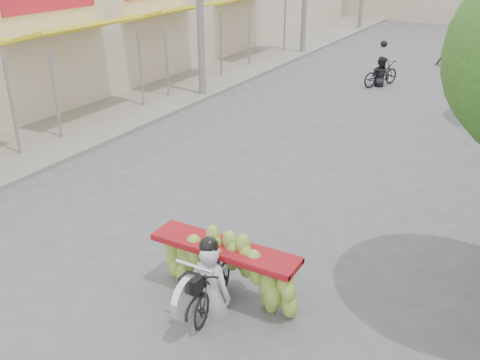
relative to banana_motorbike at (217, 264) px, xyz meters
name	(u,v)px	position (x,y,z in m)	size (l,w,h in m)	color
ground	(54,359)	(-1.30, -2.08, -0.73)	(120.00, 120.00, 0.00)	#545459
sidewalk_left	(209,73)	(-8.30, 12.92, -0.67)	(4.00, 60.00, 0.12)	gray
banana_motorbike	(217,264)	(0.00, 0.00, 0.00)	(2.35, 1.75, 2.17)	black
bg_motorbike_a	(381,67)	(-1.62, 14.56, 0.01)	(1.27, 1.77, 1.95)	black
bg_motorbike_b	(451,46)	(0.05, 19.61, 0.14)	(1.17, 1.59, 1.95)	black
bg_motorbike_c	(474,33)	(0.42, 24.09, 0.11)	(1.13, 1.51, 1.95)	black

